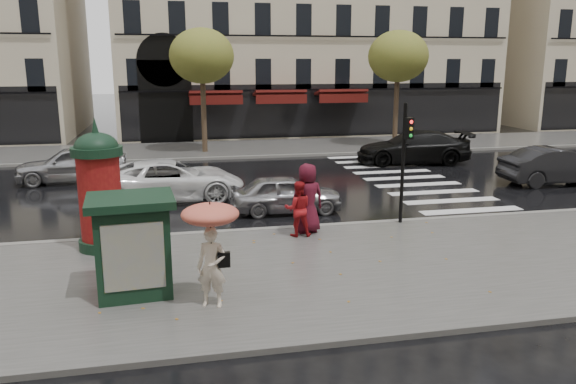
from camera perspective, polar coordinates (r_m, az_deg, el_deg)
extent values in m
plane|color=black|center=(14.04, 4.70, -7.34)|extent=(160.00, 160.00, 0.00)
cube|color=#474744|center=(13.57, 5.31, -7.82)|extent=(90.00, 7.00, 0.12)
cube|color=#474744|center=(32.18, -4.97, 4.41)|extent=(90.00, 6.00, 0.12)
cube|color=slate|center=(16.76, 1.79, -3.63)|extent=(90.00, 0.25, 0.14)
cube|color=slate|center=(29.24, -4.25, 3.56)|extent=(90.00, 0.25, 0.14)
cube|color=silver|center=(24.75, 11.73, 1.43)|extent=(3.60, 11.75, 0.01)
cylinder|color=#38281C|center=(30.73, -8.58, 8.67)|extent=(0.28, 0.28, 5.20)
ellipsoid|color=#446C22|center=(30.65, -8.75, 13.52)|extent=(3.40, 3.40, 2.89)
cylinder|color=#38281C|center=(33.25, 10.93, 8.90)|extent=(0.28, 0.28, 5.20)
ellipsoid|color=#446C22|center=(33.17, 11.13, 13.38)|extent=(3.40, 3.40, 2.89)
imported|color=beige|center=(11.27, -7.75, -7.58)|extent=(0.69, 0.57, 1.63)
cylinder|color=black|center=(11.10, -7.83, -4.95)|extent=(0.02, 0.02, 1.03)
ellipsoid|color=red|center=(10.94, -7.92, -2.25)|extent=(1.13, 1.13, 0.40)
cone|color=black|center=(10.88, -7.96, -1.09)|extent=(0.04, 0.04, 0.09)
cube|color=black|center=(11.17, -6.52, -6.84)|extent=(0.24, 0.11, 0.30)
imported|color=#A01318|center=(15.62, 1.02, -1.71)|extent=(0.82, 0.66, 1.57)
imported|color=#4D0F1D|center=(15.90, 1.98, -0.64)|extent=(1.06, 0.78, 2.00)
cylinder|color=black|center=(15.54, -18.20, -4.95)|extent=(1.24, 1.24, 0.27)
cylinder|color=maroon|center=(15.21, -18.53, -0.50)|extent=(1.06, 1.06, 2.22)
cylinder|color=black|center=(14.99, -18.86, 3.96)|extent=(1.28, 1.28, 0.22)
ellipsoid|color=black|center=(14.98, -18.89, 4.30)|extent=(1.10, 1.10, 0.77)
cone|color=black|center=(14.91, -19.05, 6.48)|extent=(0.18, 0.18, 0.40)
cylinder|color=black|center=(17.06, 11.59, 2.80)|extent=(0.11, 0.11, 3.60)
cube|color=black|center=(16.76, 12.20, 6.33)|extent=(0.26, 0.22, 0.63)
cube|color=black|center=(12.15, -15.44, -5.66)|extent=(1.55, 1.30, 1.92)
cube|color=black|center=(11.87, -15.75, -0.83)|extent=(1.85, 1.59, 0.16)
imported|color=#99989D|center=(18.55, -0.21, -0.18)|extent=(3.76, 1.63, 1.26)
imported|color=black|center=(25.37, 25.72, 2.40)|extent=(4.63, 1.80, 1.51)
imported|color=white|center=(20.63, -11.91, 1.19)|extent=(5.42, 2.71, 1.47)
imported|color=black|center=(28.29, 12.59, 4.45)|extent=(5.75, 2.97, 1.59)
imported|color=#9D9DA1|center=(24.94, -21.07, 2.67)|extent=(4.56, 2.07, 1.52)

